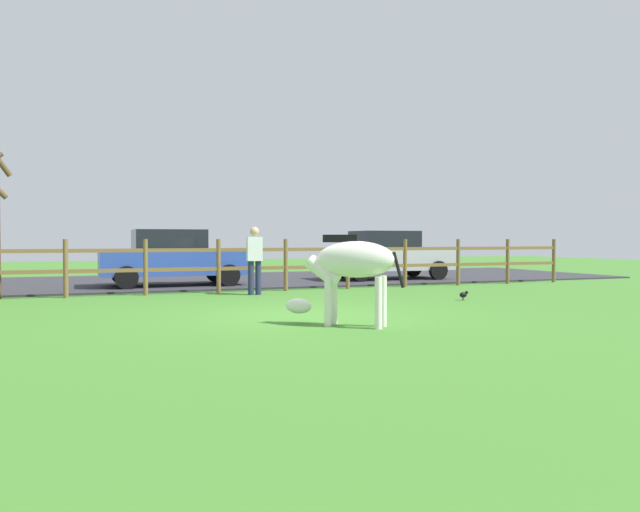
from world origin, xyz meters
The scene contains 8 objects.
ground_plane centered at (0.00, 0.00, 0.00)m, with size 60.00×60.00×0.00m, color #3D7528.
parking_asphalt centered at (0.00, 9.30, 0.03)m, with size 28.00×7.40×0.05m, color #2D2D33.
paddock_fence centered at (-0.44, 5.00, 0.76)m, with size 21.24×0.11×1.35m.
zebra centered at (0.25, -1.49, 0.93)m, with size 1.56×1.44×1.41m.
crow_on_grass centered at (4.20, 1.24, 0.13)m, with size 0.21×0.10×0.20m.
parked_car_blue centered at (-1.24, 7.30, 0.84)m, with size 4.02×1.91×1.56m.
parked_car_silver centered at (5.63, 7.57, 0.84)m, with size 4.05×1.99×1.56m.
visitor_near_fence centered at (0.27, 4.18, 0.91)m, with size 0.38×0.26×1.64m.
Camera 1 is at (-3.57, -10.02, 1.34)m, focal length 34.13 mm.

